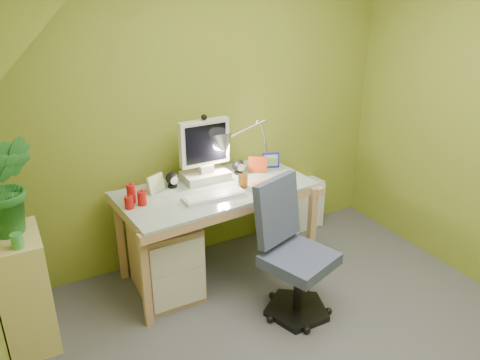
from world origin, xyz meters
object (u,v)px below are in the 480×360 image
desk_lamp (258,133)px  potted_plant (6,186)px  side_ledge (25,290)px  monitor (204,149)px  desk (217,233)px  task_chair (300,259)px  radiator (299,206)px

desk_lamp → potted_plant: size_ratio=1.00×
side_ledge → monitor: bearing=11.8°
desk → monitor: 0.64m
desk → task_chair: size_ratio=1.61×
potted_plant → radiator: bearing=9.2°
radiator → desk: bearing=-168.1°
desk → desk_lamp: 0.83m
potted_plant → task_chair: potted_plant is taller
potted_plant → task_chair: size_ratio=0.69×
desk → monitor: size_ratio=2.85×
desk → desk_lamp: desk_lamp is taller
desk → side_ledge: 1.35m
desk_lamp → radiator: (0.53, 0.14, -0.82)m
monitor → desk_lamp: size_ratio=0.82×
desk_lamp → side_ledge: (-1.80, -0.28, -0.66)m
potted_plant → task_chair: 1.84m
monitor → radiator: 1.25m
desk → side_ledge: (-1.35, -0.10, 0.01)m
monitor → side_ledge: 1.50m
desk → side_ledge: side_ledge is taller
side_ledge → radiator: size_ratio=1.70×
side_ledge → desk_lamp: bearing=8.9°
side_ledge → potted_plant: (0.02, 0.05, 0.68)m
desk_lamp → task_chair: bearing=-107.9°
task_chair → radiator: 1.22m
desk → task_chair: task_chair is taller
monitor → side_ledge: monitor is taller
side_ledge → task_chair: 1.73m
desk → potted_plant: size_ratio=2.34×
desk → desk_lamp: bearing=17.0°
desk_lamp → potted_plant: bearing=-179.6°
monitor → side_ledge: size_ratio=0.64×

